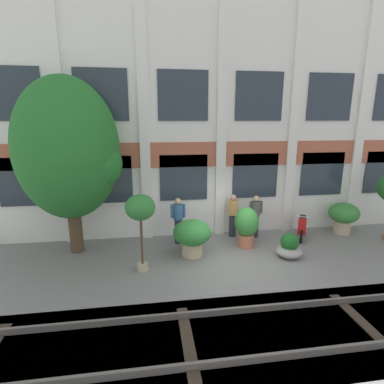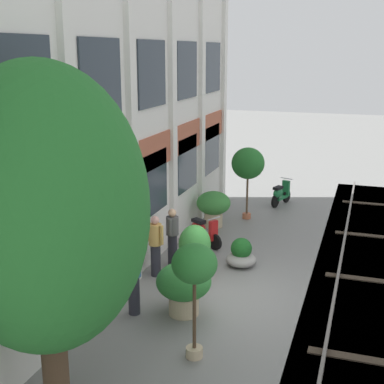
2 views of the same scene
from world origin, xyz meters
name	(u,v)px [view 1 (image 1 of 2)]	position (x,y,z in m)	size (l,w,h in m)	color
ground_plane	(237,262)	(0.00, 0.00, 0.00)	(80.00, 80.00, 0.00)	slate
apartment_facade	(220,118)	(0.00, 2.77, 4.39)	(16.88, 0.64, 8.85)	silver
rail_tracks	(280,337)	(0.00, -3.17, -0.13)	(24.52, 2.80, 0.43)	#423F3A
broadleaf_tree	(68,152)	(-5.13, 1.57, 3.34)	(3.33, 3.17, 5.66)	#4C3826
potted_plant_stone_basin	(247,225)	(0.63, 1.11, 0.80)	(0.83, 0.83, 1.43)	#B76647
potted_plant_tall_urn	(140,210)	(-2.92, -0.06, 1.86)	(0.86, 0.86, 2.31)	tan
potted_plant_fluted_column	(192,235)	(-1.33, 0.72, 0.71)	(1.24, 1.24, 1.19)	tan
potted_plant_wide_bowl	(289,247)	(1.77, 0.14, 0.33)	(0.83, 0.83, 0.80)	gray
potted_plant_ribbed_drum	(344,215)	(4.78, 1.82, 0.73)	(1.13, 1.13, 1.21)	tan
scooter_second_parked	(302,226)	(2.98, 1.62, 0.44)	(0.80, 1.25, 0.98)	black
resident_by_doorway	(233,214)	(0.43, 2.12, 0.88)	(0.34, 0.51, 1.64)	#282833
resident_watching_tracks	(255,215)	(1.26, 1.96, 0.86)	(0.53, 0.34, 1.61)	#282833
resident_near_plants	(178,219)	(-1.67, 1.77, 0.90)	(0.53, 0.34, 1.67)	#282833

